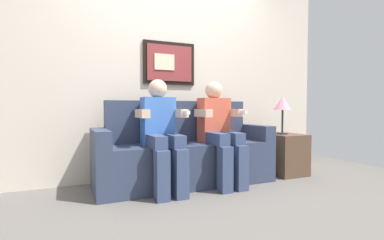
# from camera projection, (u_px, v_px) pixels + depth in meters

# --- Properties ---
(ground_plane) EXTENTS (5.60, 5.60, 0.00)m
(ground_plane) POSITION_uv_depth(u_px,v_px,m) (198.00, 192.00, 2.83)
(ground_plane) COLOR #66605B
(back_wall_assembly) EXTENTS (4.31, 0.10, 2.60)m
(back_wall_assembly) POSITION_uv_depth(u_px,v_px,m) (171.00, 68.00, 3.47)
(back_wall_assembly) COLOR beige
(back_wall_assembly) RESTS_ON ground_plane
(couch) EXTENTS (1.91, 0.58, 0.90)m
(couch) POSITION_uv_depth(u_px,v_px,m) (185.00, 155.00, 3.11)
(couch) COLOR #333D56
(couch) RESTS_ON ground_plane
(person_on_left) EXTENTS (0.46, 0.56, 1.11)m
(person_on_left) POSITION_uv_depth(u_px,v_px,m) (162.00, 130.00, 2.82)
(person_on_left) COLOR #3F72CC
(person_on_left) RESTS_ON ground_plane
(person_on_right) EXTENTS (0.46, 0.56, 1.11)m
(person_on_right) POSITION_uv_depth(u_px,v_px,m) (219.00, 128.00, 3.08)
(person_on_right) COLOR #D8593F
(person_on_right) RESTS_ON ground_plane
(side_table_right) EXTENTS (0.40, 0.40, 0.50)m
(side_table_right) POSITION_uv_depth(u_px,v_px,m) (286.00, 154.00, 3.55)
(side_table_right) COLOR brown
(side_table_right) RESTS_ON ground_plane
(table_lamp) EXTENTS (0.22, 0.22, 0.46)m
(table_lamp) POSITION_uv_depth(u_px,v_px,m) (283.00, 105.00, 3.53)
(table_lamp) COLOR #333338
(table_lamp) RESTS_ON side_table_right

